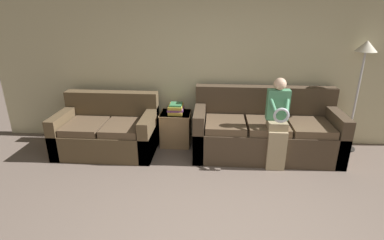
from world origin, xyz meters
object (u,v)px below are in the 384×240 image
side_shelf (176,128)px  book_stack (176,109)px  couch_side (108,132)px  couch_main (265,132)px  child_left_seated (278,120)px  floor_lamp (364,61)px

side_shelf → book_stack: 0.35m
couch_side → side_shelf: size_ratio=2.72×
couch_side → side_shelf: bearing=15.9°
couch_main → child_left_seated: size_ratio=1.70×
couch_main → couch_side: (-2.49, -0.06, -0.04)m
couch_main → floor_lamp: size_ratio=1.26×
child_left_seated → couch_main: bearing=103.2°
book_stack → floor_lamp: floor_lamp is taller
book_stack → floor_lamp: 2.92m
book_stack → floor_lamp: (2.81, 0.02, 0.80)m
couch_main → book_stack: couch_main is taller
child_left_seated → floor_lamp: floor_lamp is taller
couch_main → floor_lamp: (1.39, 0.25, 1.08)m
couch_main → side_shelf: (-1.43, 0.24, -0.07)m
couch_side → book_stack: 1.15m
couch_main → side_shelf: couch_main is taller
child_left_seated → book_stack: size_ratio=4.22×
child_left_seated → side_shelf: size_ratio=2.31×
couch_side → floor_lamp: (3.88, 0.32, 1.12)m
couch_side → floor_lamp: floor_lamp is taller
side_shelf → couch_main: bearing=-9.3°
side_shelf → floor_lamp: 3.05m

